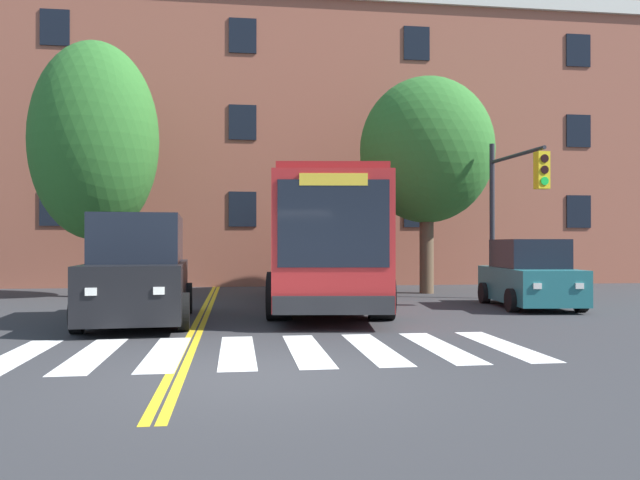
{
  "coord_description": "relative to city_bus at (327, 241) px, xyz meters",
  "views": [
    {
      "loc": [
        -0.25,
        -8.22,
        1.72
      ],
      "look_at": [
        1.93,
        7.98,
        1.82
      ],
      "focal_mm": 35.0,
      "sensor_mm": 36.0,
      "label": 1
    }
  ],
  "objects": [
    {
      "name": "car_black_near_lane",
      "position": [
        -4.61,
        -3.11,
        -0.7
      ],
      "size": [
        2.42,
        5.17,
        2.34
      ],
      "color": "black",
      "rests_on": "ground"
    },
    {
      "name": "city_bus",
      "position": [
        0.0,
        0.0,
        0.0
      ],
      "size": [
        3.72,
        10.95,
        3.36
      ],
      "color": "#B22323",
      "rests_on": "ground"
    },
    {
      "name": "traffic_light_near_corner",
      "position": [
        5.55,
        0.19,
        1.38
      ],
      "size": [
        0.39,
        3.22,
        4.87
      ],
      "color": "#28282D",
      "rests_on": "ground"
    },
    {
      "name": "building_facade",
      "position": [
        -2.26,
        11.71,
        4.42
      ],
      "size": [
        35.94,
        7.69,
        12.43
      ],
      "color": "#9E5642",
      "rests_on": "ground"
    },
    {
      "name": "crosswalk",
      "position": [
        -2.49,
        -7.14,
        -1.8
      ],
      "size": [
        9.44,
        3.17,
        0.01
      ],
      "color": "white",
      "rests_on": "ground"
    },
    {
      "name": "street_tree_curbside_small",
      "position": [
        -7.07,
        3.75,
        3.24
      ],
      "size": [
        5.34,
        5.14,
        8.28
      ],
      "color": "brown",
      "rests_on": "ground"
    },
    {
      "name": "car_teal_far_lane",
      "position": [
        5.35,
        -1.22,
        -0.96
      ],
      "size": [
        2.26,
        3.95,
        1.84
      ],
      "color": "#236B70",
      "rests_on": "ground"
    },
    {
      "name": "lane_line_yellow_outer",
      "position": [
        -3.21,
        6.86,
        -1.8
      ],
      "size": [
        0.12,
        36.0,
        0.01
      ],
      "primitive_type": "cube",
      "color": "gold",
      "rests_on": "ground"
    },
    {
      "name": "street_tree_curbside_large",
      "position": [
        4.05,
        3.79,
        3.16
      ],
      "size": [
        6.06,
        5.93,
        7.52
      ],
      "color": "brown",
      "rests_on": "ground"
    },
    {
      "name": "lane_line_yellow_inner",
      "position": [
        -3.37,
        6.86,
        -1.8
      ],
      "size": [
        0.12,
        36.0,
        0.01
      ],
      "primitive_type": "cube",
      "color": "gold",
      "rests_on": "ground"
    },
    {
      "name": "ground_plane",
      "position": [
        -2.25,
        -8.95,
        -1.8
      ],
      "size": [
        120.0,
        120.0,
        0.0
      ],
      "primitive_type": "plane",
      "color": "#303033"
    }
  ]
}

